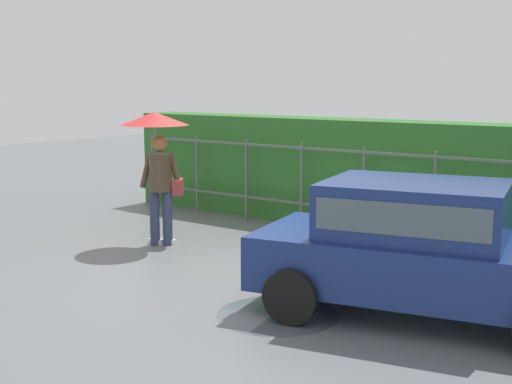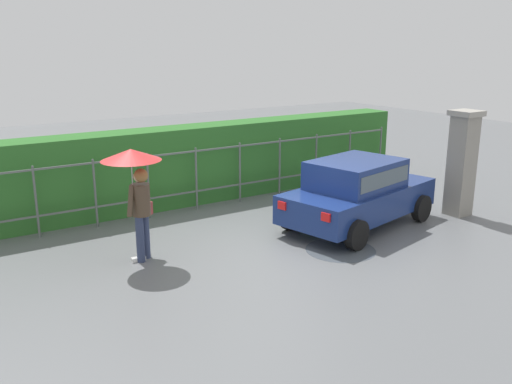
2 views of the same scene
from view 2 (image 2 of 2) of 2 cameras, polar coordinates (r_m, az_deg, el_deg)
name	(u,v)px [view 2 (image 2 of 2)]	position (r m, az deg, el deg)	size (l,w,h in m)	color
ground_plane	(273,244)	(11.11, 1.76, -5.38)	(40.00, 40.00, 0.00)	slate
car	(357,190)	(12.15, 10.35, 0.17)	(3.97, 2.48, 1.48)	navy
pedestrian	(135,176)	(10.08, -12.28, 1.57)	(1.07, 1.07, 2.08)	#2D3856
gate_pillar	(462,162)	(13.52, 20.34, 2.87)	(0.60, 0.60, 2.42)	gray
fence_section	(219,173)	(13.53, -3.86, 1.99)	(10.96, 0.05, 1.50)	#59605B
hedge_row	(205,162)	(14.11, -5.28, 3.03)	(11.91, 0.90, 1.90)	#2D6B28
puddle_near	(340,250)	(10.94, 8.65, -5.87)	(1.36, 1.36, 0.00)	#4C545B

